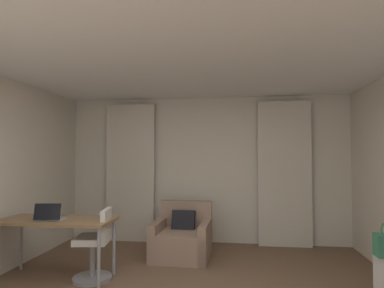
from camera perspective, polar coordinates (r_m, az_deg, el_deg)
wall_window at (r=5.81m, az=2.44°, el=-4.58°), size 5.12×0.06×2.60m
ceiling at (r=2.99m, az=-3.10°, el=18.94°), size 5.12×6.12×0.06m
curtain_left_panel at (r=5.96m, az=-11.00°, el=-4.96°), size 0.90×0.06×2.50m
curtain_right_panel at (r=5.72m, az=16.23°, el=-5.04°), size 0.90×0.06×2.50m
armchair at (r=5.10m, az=-1.76°, el=-16.63°), size 0.88×0.87×0.81m
desk at (r=4.50m, az=-22.99°, el=-13.09°), size 1.42×0.57×0.75m
desk_chair at (r=4.37m, az=-16.87°, el=-17.41°), size 0.48×0.48×0.88m
laptop at (r=4.43m, az=-24.13°, el=-11.78°), size 0.35×0.29×0.22m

